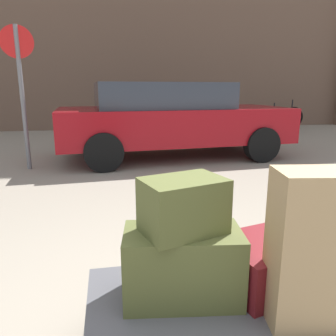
% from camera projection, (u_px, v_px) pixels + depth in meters
% --- Properties ---
extents(luggage_cart, '(1.18, 0.76, 0.34)m').
position_uv_depth(luggage_cart, '(214.00, 313.00, 1.54)').
color(luggage_cart, '#4C4C51').
rests_on(luggage_cart, ground_plane).
extents(duffel_bag_olive_center, '(0.57, 0.35, 0.34)m').
position_uv_depth(duffel_bag_olive_center, '(183.00, 265.00, 1.50)').
color(duffel_bag_olive_center, '#4C5128').
rests_on(duffel_bag_olive_center, luggage_cart).
extents(suitcase_maroon_stacked_top, '(0.57, 0.49, 0.23)m').
position_uv_depth(suitcase_maroon_stacked_top, '(270.00, 262.00, 1.63)').
color(suitcase_maroon_stacked_top, maroon).
rests_on(suitcase_maroon_stacked_top, luggage_cart).
extents(suitcase_tan_front_right, '(0.40, 0.26, 0.66)m').
position_uv_depth(suitcase_tan_front_right, '(318.00, 250.00, 1.31)').
color(suitcase_tan_front_right, '#9E7F56').
rests_on(suitcase_tan_front_right, luggage_cart).
extents(duffel_bag_olive_topmost_pile, '(0.41, 0.34, 0.25)m').
position_uv_depth(duffel_bag_olive_topmost_pile, '(183.00, 206.00, 1.43)').
color(duffel_bag_olive_topmost_pile, '#4C5128').
rests_on(duffel_bag_olive_topmost_pile, duffel_bag_olive_center).
extents(parked_car, '(4.42, 2.17, 1.42)m').
position_uv_depth(parked_car, '(171.00, 118.00, 6.23)').
color(parked_car, maroon).
rests_on(parked_car, ground_plane).
extents(bicycle_leaning, '(1.76, 0.12, 0.96)m').
position_uv_depth(bicycle_leaning, '(279.00, 117.00, 11.10)').
color(bicycle_leaning, black).
rests_on(bicycle_leaning, ground_plane).
extents(bollard_kerb_near, '(0.23, 0.23, 0.60)m').
position_uv_depth(bollard_kerb_near, '(201.00, 125.00, 9.23)').
color(bollard_kerb_near, '#383838').
rests_on(bollard_kerb_near, ground_plane).
extents(bollard_kerb_mid, '(0.23, 0.23, 0.60)m').
position_uv_depth(bollard_kerb_mid, '(244.00, 125.00, 9.46)').
color(bollard_kerb_mid, '#383838').
rests_on(bollard_kerb_mid, ground_plane).
extents(bollard_kerb_far, '(0.23, 0.23, 0.60)m').
position_uv_depth(bollard_kerb_far, '(286.00, 124.00, 9.70)').
color(bollard_kerb_far, '#383838').
rests_on(bollard_kerb_far, ground_plane).
extents(no_parking_sign, '(0.49, 0.15, 2.27)m').
position_uv_depth(no_parking_sign, '(21.00, 82.00, 5.14)').
color(no_parking_sign, slate).
rests_on(no_parking_sign, ground_plane).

